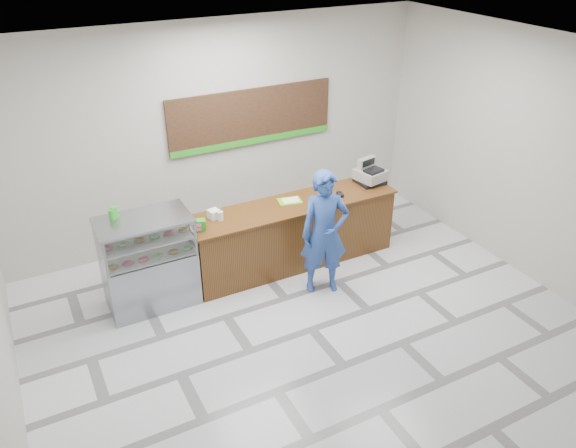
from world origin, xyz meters
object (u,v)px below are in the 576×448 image
customer (325,233)px  sales_counter (293,234)px  cash_register (370,174)px  serving_tray (290,201)px  display_case (149,262)px

customer → sales_counter: bearing=113.7°
sales_counter → cash_register: size_ratio=6.55×
sales_counter → serving_tray: serving_tray is taller
serving_tray → customer: size_ratio=0.21×
sales_counter → customer: (0.06, -0.80, 0.40)m
sales_counter → display_case: size_ratio=2.45×
display_case → customer: (2.28, -0.80, 0.24)m
display_case → customer: customer is taller
cash_register → serving_tray: (-1.44, -0.01, -0.13)m
serving_tray → cash_register: bearing=11.8°
display_case → cash_register: (3.64, 0.09, 0.50)m
sales_counter → display_case: bearing=-180.0°
display_case → cash_register: 3.68m
sales_counter → customer: 0.90m
sales_counter → customer: size_ratio=1.78×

